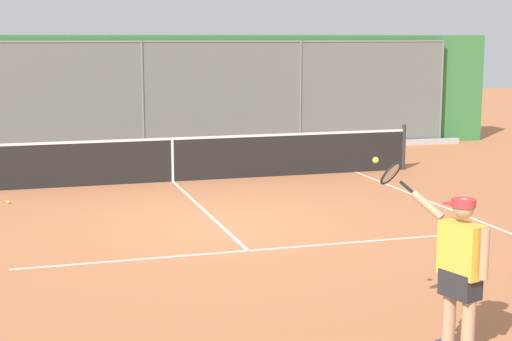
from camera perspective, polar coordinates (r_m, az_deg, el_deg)
The scene contains 6 objects.
ground_plane at distance 13.24m, azimuth -2.58°, elevation -3.95°, with size 60.00×60.00×0.00m, color #B76B42.
court_line_markings at distance 11.40m, azimuth -0.16°, elevation -6.15°, with size 8.65×10.74×0.01m.
fence_backdrop at distance 21.65m, azimuth -8.38°, elevation 5.41°, with size 20.53×1.37×3.15m.
tennis_net at distance 17.20m, azimuth -6.02°, elevation 0.83°, with size 11.12×0.09×1.07m.
tennis_player at distance 7.95m, azimuth 14.38°, elevation -6.63°, with size 0.74×1.23×1.87m.
tennis_ball_near_net at distance 15.59m, azimuth -17.38°, elevation -2.19°, with size 0.07×0.07×0.07m, color #C1D138.
Camera 1 is at (3.12, 12.49, 3.09)m, focal length 55.66 mm.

